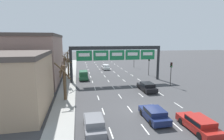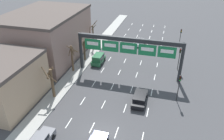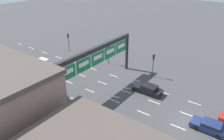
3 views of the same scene
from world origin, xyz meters
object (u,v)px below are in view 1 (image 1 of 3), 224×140
object	(u,v)px
car_navy	(154,114)
traffic_light_near_gantry	(134,58)
traffic_light_mid_block	(149,62)
tree_bare_second	(65,70)
traffic_light_far_end	(171,69)
suv_green	(83,75)
tree_bare_third	(68,68)
car_red	(199,124)
car_grey	(94,124)
car_white	(106,67)
tree_bare_closest	(64,80)
tree_bare_furthest	(68,61)
sign_gantry	(117,54)
car_black	(147,86)

from	to	relation	value
car_navy	traffic_light_near_gantry	distance (m)	35.48
traffic_light_mid_block	tree_bare_second	size ratio (longest dim) A/B	0.78
traffic_light_near_gantry	traffic_light_far_end	size ratio (longest dim) A/B	0.96
suv_green	tree_bare_third	bearing A→B (deg)	172.64
car_red	suv_green	bearing A→B (deg)	112.26
traffic_light_near_gantry	car_grey	bearing A→B (deg)	-113.63
car_red	traffic_light_far_end	bearing A→B (deg)	69.42
suv_green	car_white	bearing A→B (deg)	60.14
car_red	tree_bare_closest	distance (m)	16.96
tree_bare_furthest	traffic_light_near_gantry	bearing A→B (deg)	17.94
car_navy	sign_gantry	bearing A→B (deg)	90.05
suv_green	traffic_light_mid_block	bearing A→B (deg)	5.34
tree_bare_second	tree_bare_third	size ratio (longest dim) A/B	1.11
tree_bare_second	traffic_light_far_end	bearing A→B (deg)	-12.17
traffic_light_mid_block	car_white	bearing A→B (deg)	130.64
car_black	car_grey	bearing A→B (deg)	-130.78
car_navy	tree_bare_closest	world-z (taller)	tree_bare_closest
car_red	tree_bare_third	distance (m)	27.55
car_red	tree_bare_second	distance (m)	23.51
car_grey	tree_bare_closest	bearing A→B (deg)	109.24
suv_green	tree_bare_closest	xyz separation A→B (m)	(-3.00, -12.94, 2.01)
traffic_light_mid_block	tree_bare_second	distance (m)	19.88
car_black	tree_bare_second	distance (m)	15.04
car_white	traffic_light_far_end	xyz separation A→B (m)	(8.78, -20.33, 2.39)
car_grey	tree_bare_furthest	world-z (taller)	tree_bare_furthest
car_grey	traffic_light_mid_block	bearing A→B (deg)	57.05
car_grey	car_white	bearing A→B (deg)	79.12
car_black	tree_bare_furthest	world-z (taller)	tree_bare_furthest
car_black	car_navy	world-z (taller)	car_black
car_white	car_black	world-z (taller)	car_white
car_navy	tree_bare_third	xyz separation A→B (m)	(-9.80, 21.36, 1.87)
car_black	car_red	size ratio (longest dim) A/B	1.00
tree_bare_closest	tree_bare_second	size ratio (longest dim) A/B	0.95
car_red	tree_bare_closest	size ratio (longest dim) A/B	0.87
traffic_light_mid_block	tree_bare_third	world-z (taller)	tree_bare_third
suv_green	traffic_light_mid_block	size ratio (longest dim) A/B	0.94
car_navy	tree_bare_second	bearing A→B (deg)	121.67
car_navy	traffic_light_mid_block	world-z (taller)	traffic_light_mid_block
car_navy	tree_bare_closest	size ratio (longest dim) A/B	0.82
car_black	car_navy	size ratio (longest dim) A/B	1.07
traffic_light_near_gantry	tree_bare_second	world-z (taller)	tree_bare_second
car_white	car_black	size ratio (longest dim) A/B	0.87
car_red	traffic_light_near_gantry	distance (m)	37.68
traffic_light_mid_block	tree_bare_third	distance (m)	18.67
car_white	suv_green	world-z (taller)	suv_green
car_grey	tree_bare_furthest	xyz separation A→B (m)	(-3.76, 29.17, 2.48)
car_red	tree_bare_furthest	size ratio (longest dim) A/B	0.73
car_navy	tree_bare_furthest	bearing A→B (deg)	110.06
car_black	tree_bare_furthest	size ratio (longest dim) A/B	0.73
traffic_light_mid_block	tree_bare_furthest	bearing A→B (deg)	163.65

